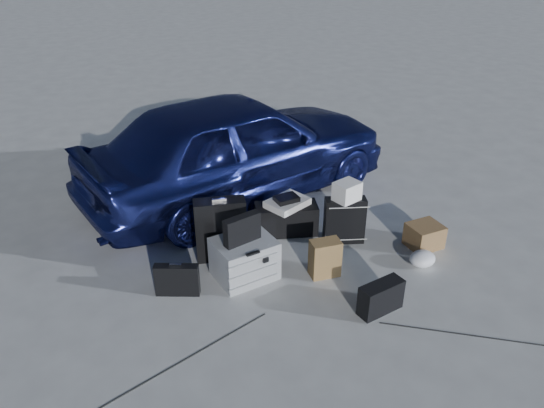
# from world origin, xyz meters

# --- Properties ---
(ground) EXTENTS (60.00, 60.00, 0.00)m
(ground) POSITION_xyz_m (0.00, 0.00, 0.00)
(ground) COLOR beige
(ground) RESTS_ON ground
(car) EXTENTS (4.25, 2.44, 1.36)m
(car) POSITION_xyz_m (-0.07, 2.10, 0.68)
(car) COLOR navy
(car) RESTS_ON ground
(pelican_case) EXTENTS (0.64, 0.55, 0.42)m
(pelican_case) POSITION_xyz_m (-0.62, 0.40, 0.21)
(pelican_case) COLOR #97999C
(pelican_case) RESTS_ON ground
(laptop_bag) EXTENTS (0.39, 0.18, 0.29)m
(laptop_bag) POSITION_xyz_m (-0.64, 0.39, 0.56)
(laptop_bag) COLOR black
(laptop_bag) RESTS_ON pelican_case
(briefcase) EXTENTS (0.42, 0.26, 0.33)m
(briefcase) POSITION_xyz_m (-1.31, 0.38, 0.16)
(briefcase) COLOR black
(briefcase) RESTS_ON ground
(suitcase_left) EXTENTS (0.56, 0.30, 0.69)m
(suitcase_left) POSITION_xyz_m (-0.73, 0.81, 0.34)
(suitcase_left) COLOR black
(suitcase_left) RESTS_ON ground
(suitcase_right) EXTENTS (0.47, 0.29, 0.53)m
(suitcase_right) POSITION_xyz_m (0.62, 0.58, 0.27)
(suitcase_right) COLOR black
(suitcase_right) RESTS_ON ground
(white_carton) EXTENTS (0.31, 0.27, 0.21)m
(white_carton) POSITION_xyz_m (0.62, 0.56, 0.64)
(white_carton) COLOR white
(white_carton) RESTS_ON suitcase_right
(duffel_bag) EXTENTS (0.76, 0.48, 0.35)m
(duffel_bag) POSITION_xyz_m (0.11, 1.01, 0.18)
(duffel_bag) COLOR black
(duffel_bag) RESTS_ON ground
(flat_box_white) EXTENTS (0.54, 0.48, 0.08)m
(flat_box_white) POSITION_xyz_m (0.12, 0.99, 0.39)
(flat_box_white) COLOR white
(flat_box_white) RESTS_ON duffel_bag
(flat_box_black) EXTENTS (0.27, 0.20, 0.05)m
(flat_box_black) POSITION_xyz_m (0.10, 0.97, 0.46)
(flat_box_black) COLOR black
(flat_box_black) RESTS_ON flat_box_white
(kraft_bag) EXTENTS (0.31, 0.21, 0.40)m
(kraft_bag) POSITION_xyz_m (0.13, 0.10, 0.20)
(kraft_bag) COLOR olive
(kraft_bag) RESTS_ON ground
(cardboard_box) EXTENTS (0.36, 0.32, 0.26)m
(cardboard_box) POSITION_xyz_m (1.39, 0.15, 0.13)
(cardboard_box) COLOR olive
(cardboard_box) RESTS_ON ground
(plastic_bag) EXTENTS (0.33, 0.29, 0.16)m
(plastic_bag) POSITION_xyz_m (1.15, -0.15, 0.08)
(plastic_bag) COLOR white
(plastic_bag) RESTS_ON ground
(messenger_bag) EXTENTS (0.45, 0.23, 0.30)m
(messenger_bag) POSITION_xyz_m (0.34, -0.59, 0.15)
(messenger_bag) COLOR black
(messenger_bag) RESTS_ON ground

